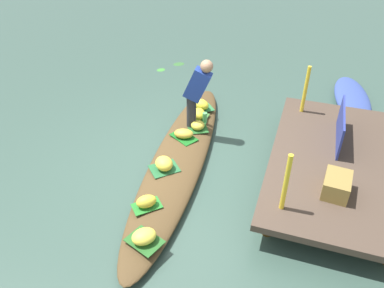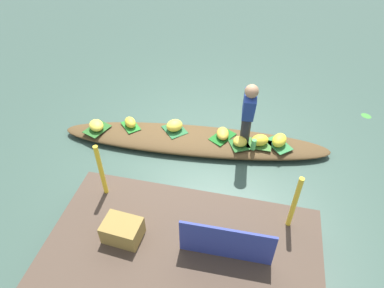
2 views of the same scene
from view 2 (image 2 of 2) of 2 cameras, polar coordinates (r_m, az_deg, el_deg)
canal_water at (r=5.95m, az=0.33°, el=-0.09°), size 40.00×40.00×0.00m
dock_platform at (r=4.19m, az=-1.65°, el=-17.33°), size 3.20×1.80×0.41m
vendor_boat at (r=5.88m, az=0.33°, el=0.62°), size 4.64×1.18×0.19m
leaf_mat_0 at (r=5.95m, az=-2.92°, el=2.40°), size 0.51×0.52×0.01m
banana_bunch_0 at (r=5.89m, az=-2.95°, el=3.11°), size 0.38×0.38×0.19m
leaf_mat_1 at (r=5.76m, az=11.18°, el=-0.05°), size 0.41×0.29×0.01m
banana_bunch_1 at (r=5.70m, az=11.29°, el=0.63°), size 0.35×0.31×0.18m
leaf_mat_2 at (r=6.19m, az=-15.60°, el=2.44°), size 0.44×0.50×0.01m
banana_bunch_2 at (r=6.14m, az=-15.73°, el=3.02°), size 0.38×0.38×0.16m
leaf_mat_3 at (r=5.82m, az=5.12°, el=1.23°), size 0.45×0.51×0.01m
banana_bunch_3 at (r=5.77m, az=5.17°, el=1.77°), size 0.26×0.35×0.14m
leaf_mat_4 at (r=5.82m, az=14.27°, el=-0.08°), size 0.50×0.51×0.01m
banana_bunch_4 at (r=5.76m, az=14.42°, el=0.63°), size 0.31×0.37×0.19m
leaf_mat_5 at (r=5.70m, az=7.97°, el=-0.11°), size 0.41×0.42×0.01m
banana_bunch_5 at (r=5.65m, az=8.04°, el=0.43°), size 0.24×0.23×0.14m
leaf_mat_6 at (r=6.12m, az=-10.22°, el=3.00°), size 0.43×0.43×0.01m
banana_bunch_6 at (r=6.08m, az=-10.31°, el=3.59°), size 0.31×0.32×0.16m
vendor_person at (r=5.30m, az=9.45°, el=5.66°), size 0.22×0.48×1.22m
water_bottle at (r=5.60m, az=10.29°, el=-0.09°), size 0.08×0.08×0.19m
market_banner at (r=3.88m, az=5.75°, el=-16.21°), size 1.04×0.05×0.51m
railing_post_west at (r=4.16m, az=16.79°, el=-9.41°), size 0.06×0.06×0.82m
railing_post_east at (r=4.49m, az=-14.98°, el=-4.31°), size 0.06×0.06×0.82m
produce_crate at (r=4.19m, az=-11.56°, el=-13.98°), size 0.46×0.35×0.26m
drifting_plant_1 at (r=7.41m, az=27.15°, el=4.23°), size 0.25×0.25×0.01m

